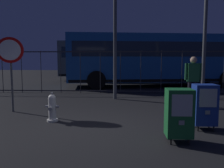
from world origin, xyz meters
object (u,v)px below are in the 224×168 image
object	(u,v)px
bus_far	(128,58)
bus_near	(158,58)
street_light_near_right	(115,3)
fire_hydrant	(52,108)
street_light_far_left	(205,20)
newspaper_box_primary	(204,104)
pedestrian	(193,79)
newspaper_box_secondary	(179,113)
stop_sign	(11,59)

from	to	relation	value
bus_far	bus_near	bearing A→B (deg)	-66.85
bus_near	street_light_near_right	bearing A→B (deg)	-125.58
fire_hydrant	street_light_far_left	bearing A→B (deg)	58.01
newspaper_box_primary	pedestrian	size ratio (longest dim) A/B	0.61
street_light_far_left	bus_far	bearing A→B (deg)	-169.20
fire_hydrant	bus_near	size ratio (longest dim) A/B	0.07
pedestrian	street_light_near_right	world-z (taller)	street_light_near_right
newspaper_box_secondary	street_light_far_left	size ratio (longest dim) A/B	0.12
bus_near	bus_far	world-z (taller)	same
newspaper_box_secondary	bus_far	distance (m)	13.54
street_light_far_left	pedestrian	bearing A→B (deg)	-110.44
stop_sign	street_light_near_right	xyz separation A→B (m)	(3.00, 2.45, 2.16)
newspaper_box_primary	newspaper_box_secondary	xyz separation A→B (m)	(-0.77, -0.84, 0.00)
pedestrian	street_light_far_left	size ratio (longest dim) A/B	0.20
stop_sign	pedestrian	world-z (taller)	stop_sign
bus_far	fire_hydrant	bearing A→B (deg)	-98.87
newspaper_box_primary	newspaper_box_secondary	bearing A→B (deg)	-132.35
fire_hydrant	stop_sign	world-z (taller)	stop_sign
pedestrian	bus_near	world-z (taller)	bus_near
newspaper_box_primary	bus_near	size ratio (longest dim) A/B	0.09
street_light_near_right	street_light_far_left	world-z (taller)	street_light_far_left
street_light_far_left	newspaper_box_secondary	bearing A→B (deg)	-110.47
newspaper_box_primary	street_light_far_left	bearing A→B (deg)	71.20
fire_hydrant	stop_sign	size ratio (longest dim) A/B	0.33
pedestrian	bus_near	bearing A→B (deg)	92.53
newspaper_box_primary	bus_near	distance (m)	8.59
newspaper_box_primary	fire_hydrant	bearing A→B (deg)	172.28
street_light_near_right	street_light_far_left	xyz separation A→B (m)	(6.85, 9.88, 0.99)
newspaper_box_primary	pedestrian	xyz separation A→B (m)	(0.49, 2.50, 0.38)
newspaper_box_secondary	bus_near	xyz separation A→B (m)	(0.99, 9.35, 1.14)
bus_far	street_light_far_left	world-z (taller)	street_light_far_left
newspaper_box_secondary	bus_far	size ratio (longest dim) A/B	0.10
bus_far	street_light_far_left	size ratio (longest dim) A/B	1.26
stop_sign	bus_near	size ratio (longest dim) A/B	0.21
stop_sign	pedestrian	bearing A→B (deg)	10.23
newspaper_box_primary	street_light_far_left	world-z (taller)	street_light_far_left
newspaper_box_primary	street_light_near_right	distance (m)	5.50
pedestrian	bus_near	size ratio (longest dim) A/B	0.16
newspaper_box_secondary	pedestrian	world-z (taller)	pedestrian
fire_hydrant	pedestrian	xyz separation A→B (m)	(4.10, 2.01, 0.60)
fire_hydrant	street_light_far_left	xyz separation A→B (m)	(8.32, 13.32, 4.41)
fire_hydrant	street_light_near_right	bearing A→B (deg)	66.86
stop_sign	bus_far	distance (m)	11.76
bus_far	street_light_far_left	distance (m)	6.95
fire_hydrant	newspaper_box_secondary	xyz separation A→B (m)	(2.85, -1.33, 0.22)
fire_hydrant	newspaper_box_primary	bearing A→B (deg)	-7.72
newspaper_box_secondary	stop_sign	bearing A→B (deg)	152.10
stop_sign	bus_near	world-z (taller)	bus_near
stop_sign	bus_near	xyz separation A→B (m)	(5.37, 7.03, 0.11)
bus_far	street_light_far_left	bearing A→B (deg)	12.14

